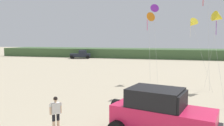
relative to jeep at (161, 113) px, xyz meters
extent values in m
cube|color=#426038|center=(1.33, 46.65, -0.13)|extent=(90.00, 9.89, 2.15)
cube|color=#EA2151|center=(0.07, -0.02, -0.19)|extent=(4.72, 2.90, 0.90)
cube|color=#EA2151|center=(1.66, -0.44, 0.18)|extent=(1.50, 1.92, 0.12)
cube|color=black|center=(-0.27, 0.07, 0.66)|extent=(2.67, 2.29, 0.80)
cube|color=black|center=(0.89, -0.23, 0.62)|extent=(0.52, 1.64, 0.72)
cylinder|color=black|center=(-2.18, 0.57, -0.09)|extent=(0.49, 0.82, 0.77)
cylinder|color=black|center=(-1.36, 1.42, -0.78)|extent=(0.89, 0.50, 0.84)
cylinder|color=black|center=(-1.36, 1.42, -0.78)|extent=(0.45, 0.41, 0.38)
cylinder|color=#DBB28E|center=(-5.10, -0.38, -0.95)|extent=(0.14, 0.14, 0.49)
cylinder|color=black|center=(-5.10, -0.38, -0.56)|extent=(0.15, 0.15, 0.36)
cylinder|color=#DBB28E|center=(-4.94, -0.22, -0.95)|extent=(0.14, 0.14, 0.49)
cylinder|color=black|center=(-4.94, -0.22, -0.56)|extent=(0.15, 0.15, 0.36)
cube|color=silver|center=(-5.02, -0.30, -0.11)|extent=(0.47, 0.47, 0.54)
cylinder|color=#DBB28E|center=(-5.20, -0.48, -0.12)|extent=(0.09, 0.09, 0.56)
cylinder|color=silver|center=(-5.20, -0.48, 0.07)|extent=(0.11, 0.11, 0.16)
cylinder|color=#DBB28E|center=(-4.84, -0.11, -0.12)|extent=(0.09, 0.09, 0.56)
cylinder|color=silver|center=(-4.84, -0.11, 0.07)|extent=(0.11, 0.11, 0.16)
cylinder|color=#DBB28E|center=(-5.02, -0.30, 0.20)|extent=(0.10, 0.10, 0.08)
sphere|color=#DBB28E|center=(-5.02, -0.30, 0.34)|extent=(0.21, 0.21, 0.21)
sphere|color=black|center=(-5.01, -0.31, 0.36)|extent=(0.21, 0.21, 0.21)
cube|color=#1E232D|center=(-20.42, 39.36, -0.44)|extent=(4.93, 2.98, 0.76)
cube|color=#1E232D|center=(-19.89, 39.50, 0.36)|extent=(2.00, 2.14, 0.84)
cylinder|color=black|center=(-18.89, 40.84, -0.82)|extent=(0.80, 0.44, 0.76)
cylinder|color=black|center=(-18.37, 38.80, -0.82)|extent=(0.80, 0.44, 0.76)
cylinder|color=black|center=(-22.48, 39.92, -0.82)|extent=(0.80, 0.44, 0.76)
cylinder|color=black|center=(-21.95, 37.88, -0.82)|extent=(0.80, 0.44, 0.76)
cylinder|color=silver|center=(3.85, 8.25, 5.04)|extent=(1.24, 4.68, 12.38)
cylinder|color=silver|center=(3.54, 12.24, 3.89)|extent=(0.12, 3.34, 10.08)
cone|color=purple|center=(-1.66, 15.59, 6.46)|extent=(1.20, 1.31, 1.30)
cylinder|color=yellow|center=(-1.81, 15.59, 5.79)|extent=(0.05, 0.08, 0.86)
cylinder|color=silver|center=(-1.25, 13.75, 2.66)|extent=(0.83, 3.69, 7.62)
cylinder|color=silver|center=(3.34, 8.03, 3.50)|extent=(0.79, 5.54, 9.30)
cone|color=orange|center=(-1.53, 9.43, 5.03)|extent=(1.18, 0.95, 1.08)
cylinder|color=#E04C93|center=(-1.68, 9.43, 4.42)|extent=(0.05, 0.22, 0.87)
cylinder|color=silver|center=(-1.28, 7.81, 1.94)|extent=(0.53, 3.25, 6.18)
cone|color=yellow|center=(4.42, 12.84, 5.24)|extent=(1.48, 1.32, 1.25)
cylinder|color=purple|center=(4.27, 12.84, 4.30)|extent=(0.05, 0.24, 1.31)
cylinder|color=silver|center=(3.88, 12.33, 2.05)|extent=(1.10, 1.04, 6.39)
cone|color=yellow|center=(2.35, 15.16, 4.88)|extent=(1.15, 1.38, 1.37)
cylinder|color=white|center=(2.20, 15.16, 4.04)|extent=(0.05, 0.12, 1.18)
cylinder|color=silver|center=(3.07, 12.67, 1.86)|extent=(1.44, 5.00, 6.04)
camera|label=1|loc=(0.39, -9.95, 3.21)|focal=36.26mm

